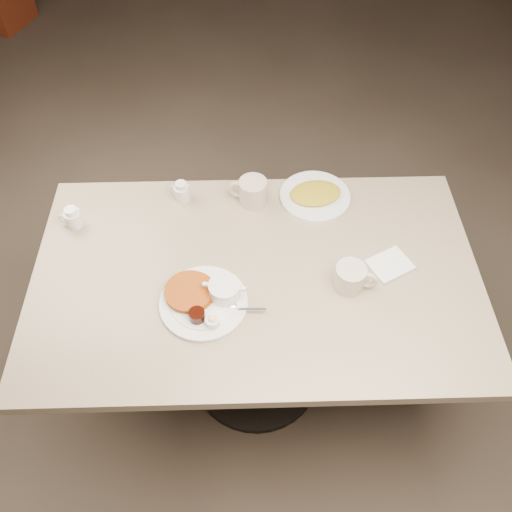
{
  "coord_description": "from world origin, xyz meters",
  "views": [
    {
      "loc": [
        -0.03,
        -1.02,
        2.16
      ],
      "look_at": [
        0.0,
        0.02,
        0.82
      ],
      "focal_mm": 36.53,
      "sensor_mm": 36.0,
      "label": 1
    }
  ],
  "objects_px": {
    "diner_table": "(256,301)",
    "hash_plate": "(315,195)",
    "creamer_right": "(182,192)",
    "creamer_left": "(73,218)",
    "coffee_mug_near": "(351,277)",
    "main_plate": "(206,298)",
    "coffee_mug_far": "(252,192)"
  },
  "relations": [
    {
      "from": "creamer_left",
      "to": "creamer_right",
      "type": "relative_size",
      "value": 1.11
    },
    {
      "from": "diner_table",
      "to": "hash_plate",
      "type": "height_order",
      "value": "hash_plate"
    },
    {
      "from": "coffee_mug_far",
      "to": "creamer_right",
      "type": "relative_size",
      "value": 1.89
    },
    {
      "from": "main_plate",
      "to": "hash_plate",
      "type": "height_order",
      "value": "main_plate"
    },
    {
      "from": "hash_plate",
      "to": "creamer_right",
      "type": "bearing_deg",
      "value": 178.9
    },
    {
      "from": "coffee_mug_near",
      "to": "creamer_right",
      "type": "xyz_separation_m",
      "value": [
        -0.57,
        0.41,
        -0.01
      ]
    },
    {
      "from": "diner_table",
      "to": "creamer_left",
      "type": "distance_m",
      "value": 0.72
    },
    {
      "from": "main_plate",
      "to": "hash_plate",
      "type": "xyz_separation_m",
      "value": [
        0.39,
        0.45,
        -0.01
      ]
    },
    {
      "from": "diner_table",
      "to": "main_plate",
      "type": "bearing_deg",
      "value": -146.63
    },
    {
      "from": "coffee_mug_near",
      "to": "coffee_mug_far",
      "type": "relative_size",
      "value": 0.97
    },
    {
      "from": "hash_plate",
      "to": "creamer_left",
      "type": "bearing_deg",
      "value": -172.85
    },
    {
      "from": "diner_table",
      "to": "creamer_left",
      "type": "xyz_separation_m",
      "value": [
        -0.65,
        0.24,
        0.21
      ]
    },
    {
      "from": "creamer_right",
      "to": "hash_plate",
      "type": "distance_m",
      "value": 0.5
    },
    {
      "from": "creamer_left",
      "to": "hash_plate",
      "type": "bearing_deg",
      "value": 7.15
    },
    {
      "from": "hash_plate",
      "to": "main_plate",
      "type": "bearing_deg",
      "value": -130.95
    },
    {
      "from": "coffee_mug_near",
      "to": "coffee_mug_far",
      "type": "distance_m",
      "value": 0.5
    },
    {
      "from": "main_plate",
      "to": "creamer_left",
      "type": "relative_size",
      "value": 3.95
    },
    {
      "from": "diner_table",
      "to": "creamer_right",
      "type": "height_order",
      "value": "creamer_right"
    },
    {
      "from": "diner_table",
      "to": "creamer_right",
      "type": "relative_size",
      "value": 18.15
    },
    {
      "from": "coffee_mug_far",
      "to": "creamer_left",
      "type": "xyz_separation_m",
      "value": [
        -0.64,
        -0.1,
        -0.01
      ]
    },
    {
      "from": "coffee_mug_near",
      "to": "coffee_mug_far",
      "type": "xyz_separation_m",
      "value": [
        -0.31,
        0.39,
        0.0
      ]
    },
    {
      "from": "main_plate",
      "to": "creamer_right",
      "type": "relative_size",
      "value": 4.38
    },
    {
      "from": "creamer_right",
      "to": "hash_plate",
      "type": "bearing_deg",
      "value": -1.1
    },
    {
      "from": "coffee_mug_near",
      "to": "creamer_right",
      "type": "height_order",
      "value": "coffee_mug_near"
    },
    {
      "from": "main_plate",
      "to": "creamer_right",
      "type": "xyz_separation_m",
      "value": [
        -0.1,
        0.46,
        0.01
      ]
    },
    {
      "from": "main_plate",
      "to": "creamer_right",
      "type": "height_order",
      "value": "creamer_right"
    },
    {
      "from": "creamer_left",
      "to": "main_plate",
      "type": "bearing_deg",
      "value": -35.62
    },
    {
      "from": "coffee_mug_far",
      "to": "creamer_left",
      "type": "relative_size",
      "value": 1.71
    },
    {
      "from": "main_plate",
      "to": "coffee_mug_far",
      "type": "bearing_deg",
      "value": 70.49
    },
    {
      "from": "coffee_mug_far",
      "to": "hash_plate",
      "type": "bearing_deg",
      "value": 2.77
    },
    {
      "from": "main_plate",
      "to": "coffee_mug_near",
      "type": "xyz_separation_m",
      "value": [
        0.47,
        0.05,
        0.02
      ]
    },
    {
      "from": "main_plate",
      "to": "coffee_mug_far",
      "type": "relative_size",
      "value": 2.31
    }
  ]
}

